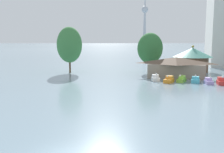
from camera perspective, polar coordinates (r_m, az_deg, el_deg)
The scene contains 11 objects.
pedal_boat_white at distance 56.06m, azimuth 9.74°, elevation -0.40°, with size 2.06×2.69×1.83m.
pedal_boat_orange at distance 54.35m, azimuth 12.69°, elevation -0.75°, with size 2.34×3.09×1.65m.
pedal_boat_lime at distance 55.76m, azimuth 15.37°, elevation -0.64°, with size 2.19×3.11×1.67m.
pedal_boat_cyan at distance 55.58m, azimuth 18.24°, elevation -0.80°, with size 1.93×2.45×1.79m.
pedal_boat_lavender at distance 55.08m, azimuth 20.88°, elevation -1.03°, with size 1.64×2.71×1.69m.
pedal_boat_red at distance 55.30m, azimuth 23.34°, elevation -1.05°, with size 1.55×2.95×1.89m.
boathouse at distance 61.79m, azimuth 14.12°, elevation 2.10°, with size 13.87×6.82×4.87m.
green_roof_pavilion at distance 75.17m, azimuth 17.61°, elevation 3.91°, with size 10.99×10.99×7.45m.
shoreline_tree_tall_left at distance 70.16m, azimuth -9.54°, elevation 7.03°, with size 6.80×6.80×12.44m.
shoreline_tree_mid at distance 69.87m, azimuth 8.54°, elevation 6.29°, with size 6.85×6.85×10.85m.
distant_broadcast_tower at distance 381.15m, azimuth 7.39°, elevation 13.90°, with size 9.62×9.62×117.26m.
Camera 1 is at (7.48, -17.12, 8.63)m, focal length 40.69 mm.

